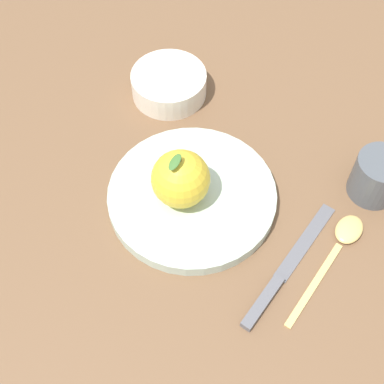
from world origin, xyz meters
name	(u,v)px	position (x,y,z in m)	size (l,w,h in m)	color
ground_plane	(197,209)	(0.00, 0.00, 0.00)	(2.40, 2.40, 0.00)	brown
dinner_plate	(192,196)	(-0.01, -0.01, 0.01)	(0.23, 0.23, 0.02)	#B2C6B2
apple	(181,179)	(0.01, -0.02, 0.06)	(0.08, 0.08, 0.09)	gold
side_bowl	(169,82)	(-0.15, -0.17, 0.02)	(0.12, 0.12, 0.04)	silver
cup	(378,175)	(-0.17, 0.18, 0.04)	(0.07, 0.07, 0.07)	#4C5156
knife	(282,275)	(0.01, 0.15, 0.00)	(0.21, 0.02, 0.01)	#59595E
spoon	(341,242)	(-0.07, 0.18, 0.01)	(0.19, 0.04, 0.01)	#D8B766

